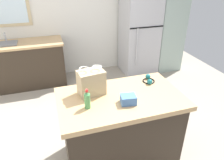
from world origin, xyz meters
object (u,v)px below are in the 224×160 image
object	(u,v)px
refrigerator	(139,33)
small_box	(128,99)
shopping_bag	(91,82)
tall_cabinet	(168,19)
ear_defenders	(149,80)
bottle	(87,100)
kitchen_island	(120,128)

from	to	relation	value
refrigerator	small_box	world-z (taller)	refrigerator
shopping_bag	small_box	world-z (taller)	shopping_bag
tall_cabinet	ear_defenders	size ratio (longest dim) A/B	11.80
small_box	refrigerator	bearing A→B (deg)	63.46
shopping_bag	bottle	bearing A→B (deg)	-111.32
small_box	bottle	size ratio (longest dim) A/B	0.74
kitchen_island	small_box	size ratio (longest dim) A/B	8.70
kitchen_island	bottle	distance (m)	0.67
tall_cabinet	ear_defenders	distance (m)	2.56
bottle	small_box	bearing A→B (deg)	-6.44
shopping_bag	kitchen_island	bearing A→B (deg)	-29.25
refrigerator	small_box	xyz separation A→B (m)	(-1.21, -2.43, 0.07)
tall_cabinet	shopping_bag	xyz separation A→B (m)	(-2.21, -2.13, -0.10)
kitchen_island	bottle	world-z (taller)	bottle
refrigerator	tall_cabinet	xyz separation A→B (m)	(0.68, 0.00, 0.27)
kitchen_island	bottle	bearing A→B (deg)	-165.97
kitchen_island	refrigerator	distance (m)	2.64
refrigerator	bottle	size ratio (longest dim) A/B	8.33
small_box	ear_defenders	world-z (taller)	small_box
kitchen_island	shopping_bag	size ratio (longest dim) A/B	4.24
refrigerator	ear_defenders	distance (m)	2.22
shopping_bag	ear_defenders	bearing A→B (deg)	4.87
bottle	shopping_bag	bearing A→B (deg)	68.68
small_box	shopping_bag	bearing A→B (deg)	136.56
tall_cabinet	shopping_bag	size ratio (longest dim) A/B	7.15
shopping_bag	small_box	xyz separation A→B (m)	(0.31, -0.30, -0.09)
ear_defenders	kitchen_island	bearing A→B (deg)	-153.85
kitchen_island	bottle	xyz separation A→B (m)	(-0.38, -0.09, 0.54)
small_box	ear_defenders	xyz separation A→B (m)	(0.41, 0.36, -0.02)
refrigerator	ear_defenders	bearing A→B (deg)	-111.19
shopping_bag	bottle	xyz separation A→B (m)	(-0.10, -0.25, -0.05)
tall_cabinet	small_box	distance (m)	3.09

